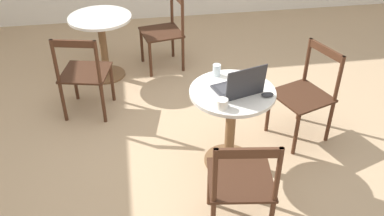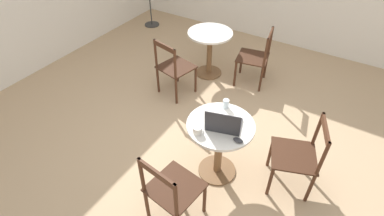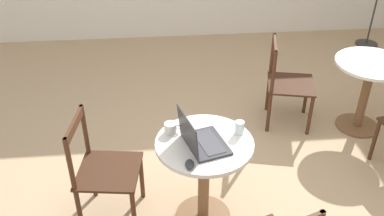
{
  "view_description": "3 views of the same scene",
  "coord_description": "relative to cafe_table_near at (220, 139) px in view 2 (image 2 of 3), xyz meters",
  "views": [
    {
      "loc": [
        -3.01,
        0.4,
        2.54
      ],
      "look_at": [
        -0.13,
        -0.06,
        0.55
      ],
      "focal_mm": 40.0,
      "sensor_mm": 36.0,
      "label": 1
    },
    {
      "loc": [
        -2.22,
        -1.28,
        2.81
      ],
      "look_at": [
        0.0,
        0.09,
        0.59
      ],
      "focal_mm": 28.0,
      "sensor_mm": 36.0,
      "label": 2
    },
    {
      "loc": [
        -0.52,
        -2.74,
        2.56
      ],
      "look_at": [
        -0.25,
        0.09,
        0.72
      ],
      "focal_mm": 40.0,
      "sensor_mm": 36.0,
      "label": 3
    }
  ],
  "objects": [
    {
      "name": "chair_mid_left",
      "position": [
        0.98,
        1.25,
        -0.08
      ],
      "size": [
        0.54,
        0.54,
        0.89
      ],
      "color": "#472819",
      "rests_on": "ground_plane"
    },
    {
      "name": "cafe_table_near",
      "position": [
        0.0,
        0.0,
        0.0
      ],
      "size": [
        0.69,
        0.69,
        0.74
      ],
      "color": "brown",
      "rests_on": "ground_plane"
    },
    {
      "name": "laptop",
      "position": [
        -0.03,
        -0.04,
        0.26
      ],
      "size": [
        0.36,
        0.41,
        0.27
      ],
      "color": "#2D2D33",
      "rests_on": "cafe_table_near"
    },
    {
      "name": "ground_plane",
      "position": [
        0.21,
        0.38,
        -0.53
      ],
      "size": [
        16.0,
        16.0,
        0.0
      ],
      "primitive_type": "plane",
      "color": "tan"
    },
    {
      "name": "drinking_glass",
      "position": [
        0.26,
        0.08,
        0.26
      ],
      "size": [
        0.07,
        0.07,
        0.1
      ],
      "color": "silver",
      "rests_on": "cafe_table_near"
    },
    {
      "name": "mouse",
      "position": [
        -0.13,
        -0.25,
        0.22
      ],
      "size": [
        0.06,
        0.1,
        0.03
      ],
      "color": "#2D2D33",
      "rests_on": "cafe_table_near"
    },
    {
      "name": "chair_mid_front",
      "position": [
        1.87,
        0.35,
        -0.08
      ],
      "size": [
        0.53,
        0.53,
        0.89
      ],
      "color": "#472819",
      "rests_on": "ground_plane"
    },
    {
      "name": "cafe_table_mid",
      "position": [
        1.73,
        1.08,
        0.0
      ],
      "size": [
        0.69,
        0.69,
        0.74
      ],
      "color": "brown",
      "rests_on": "ground_plane"
    },
    {
      "name": "mug",
      "position": [
        -0.23,
        0.14,
        0.25
      ],
      "size": [
        0.12,
        0.09,
        0.08
      ],
      "color": "silver",
      "rests_on": "cafe_table_near"
    },
    {
      "name": "chair_near_front",
      "position": [
        0.28,
        -0.77,
        -0.08
      ],
      "size": [
        0.58,
        0.58,
        0.89
      ],
      "color": "#472819",
      "rests_on": "ground_plane"
    },
    {
      "name": "chair_near_left",
      "position": [
        -0.74,
        0.1,
        -0.08
      ],
      "size": [
        0.51,
        0.51,
        0.89
      ],
      "color": "#472819",
      "rests_on": "ground_plane"
    }
  ]
}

